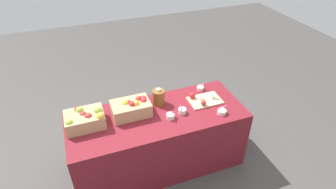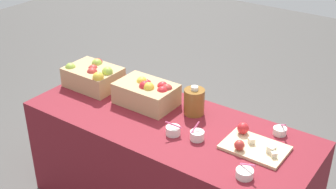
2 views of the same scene
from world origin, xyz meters
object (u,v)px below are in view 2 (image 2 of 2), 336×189
sample_bowl_near (197,135)px  sample_bowl_mid (245,173)px  apple_crate_middle (147,93)px  apple_crate_left (93,76)px  sample_bowl_far (173,130)px  cutting_board_front (252,144)px  sample_bowl_extra (280,131)px  cider_jug (194,101)px

sample_bowl_near → sample_bowl_mid: sample_bowl_near is taller
apple_crate_middle → sample_bowl_near: bearing=-18.9°
apple_crate_left → apple_crate_middle: 0.48m
apple_crate_middle → sample_bowl_mid: 0.96m
sample_bowl_far → sample_bowl_mid: bearing=-12.4°
cutting_board_front → sample_bowl_extra: sample_bowl_extra is taller
sample_bowl_near → sample_bowl_mid: (0.39, -0.16, -0.00)m
cutting_board_front → apple_crate_middle: bearing=175.8°
apple_crate_left → sample_bowl_extra: bearing=7.5°
sample_bowl_extra → cutting_board_front: bearing=-108.6°
apple_crate_middle → sample_bowl_near: apple_crate_middle is taller
apple_crate_middle → sample_bowl_mid: size_ratio=3.98×
cutting_board_front → sample_bowl_near: bearing=-159.5°
sample_bowl_near → sample_bowl_extra: size_ratio=1.13×
sample_bowl_near → cider_jug: 0.31m
cutting_board_front → sample_bowl_extra: 0.24m
apple_crate_left → apple_crate_middle: size_ratio=0.96×
sample_bowl_far → sample_bowl_near: bearing=14.2°
sample_bowl_near → sample_bowl_extra: sample_bowl_near is taller
cutting_board_front → sample_bowl_mid: 0.28m
apple_crate_left → cider_jug: size_ratio=1.95×
sample_bowl_near → apple_crate_middle: bearing=161.1°
apple_crate_middle → cutting_board_front: size_ratio=1.10×
sample_bowl_far → cider_jug: 0.30m
sample_bowl_mid → sample_bowl_extra: size_ratio=1.09×
sample_bowl_mid → cider_jug: size_ratio=0.51×
apple_crate_left → sample_bowl_extra: size_ratio=4.15×
apple_crate_middle → cutting_board_front: (0.81, -0.06, -0.06)m
cider_jug → cutting_board_front: bearing=-15.7°
cider_jug → sample_bowl_far: bearing=-83.4°
sample_bowl_near → sample_bowl_extra: 0.51m
cutting_board_front → sample_bowl_far: sample_bowl_far is taller
sample_bowl_mid → sample_bowl_extra: 0.49m
cutting_board_front → sample_bowl_far: bearing=-161.5°
apple_crate_middle → sample_bowl_near: 0.54m
sample_bowl_far → sample_bowl_extra: sample_bowl_far is taller
apple_crate_left → cutting_board_front: bearing=-1.9°
sample_bowl_far → apple_crate_left: bearing=167.0°
cutting_board_front → sample_bowl_extra: (0.08, 0.22, 0.00)m
cutting_board_front → sample_bowl_mid: size_ratio=3.63×
sample_bowl_mid → sample_bowl_extra: bearing=91.4°
apple_crate_left → sample_bowl_mid: (1.38, -0.31, -0.06)m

